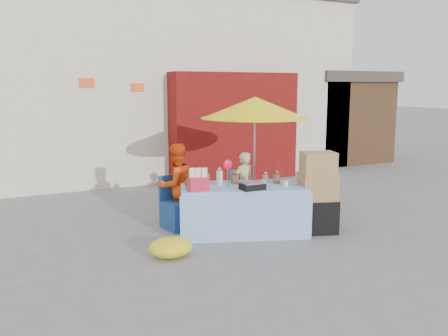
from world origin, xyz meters
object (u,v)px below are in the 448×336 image
vendor_beige (243,185)px  market_table (242,209)px  chair_left (179,213)px  vendor_orange (176,185)px  umbrella (255,108)px  box_stack (317,195)px  chair_right (247,204)px

vendor_beige → market_table: bearing=47.6°
chair_left → vendor_orange: vendor_orange is taller
umbrella → box_stack: umbrella is taller
chair_left → vendor_beige: bearing=-6.7°
vendor_orange → box_stack: (1.87, -1.28, -0.09)m
umbrella → chair_left: bearing=-169.6°
chair_left → chair_right: bearing=-12.9°
chair_left → umbrella: umbrella is taller
market_table → chair_left: size_ratio=2.54×
vendor_beige → umbrella: bearing=-166.3°
chair_left → box_stack: box_stack is taller
chair_left → vendor_beige: size_ratio=0.74×
market_table → box_stack: bearing=-4.0°
chair_left → box_stack: (1.88, -1.15, 0.33)m
chair_left → chair_right: (1.25, 0.00, 0.00)m
chair_right → box_stack: (0.63, -1.15, 0.33)m
vendor_orange → vendor_beige: size_ratio=1.18×
vendor_orange → market_table: bearing=122.0°
market_table → umbrella: 1.93m
market_table → vendor_orange: vendor_orange is taller
chair_right → vendor_orange: (-1.25, 0.13, 0.43)m
chair_left → umbrella: size_ratio=0.41×
market_table → umbrella: size_ratio=1.03×
chair_left → umbrella: bearing=-2.5°
chair_right → vendor_orange: 1.32m
market_table → umbrella: umbrella is taller
chair_right → umbrella: size_ratio=0.41×
vendor_beige → box_stack: (0.62, -1.28, 0.01)m
market_table → umbrella: (0.75, 0.95, 1.50)m
market_table → box_stack: box_stack is taller
umbrella → box_stack: (0.32, -1.43, -1.30)m
vendor_orange → umbrella: bearing=172.7°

